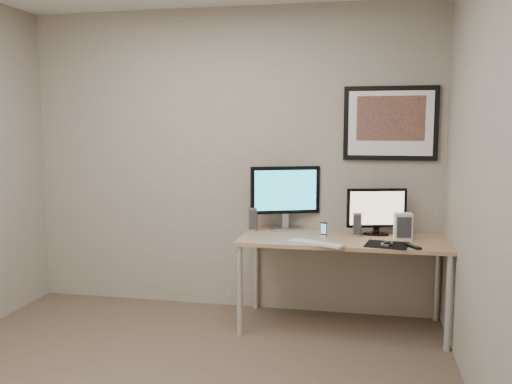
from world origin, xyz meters
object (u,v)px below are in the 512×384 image
framed_art (390,123)px  speaker_left (253,219)px  monitor_tv (376,210)px  phone_dock (324,229)px  monitor_large (285,195)px  keyboard (316,243)px  fan_unit (403,226)px  speaker_right (357,224)px  desk (343,246)px

framed_art → speaker_left: bearing=-170.5°
monitor_tv → phone_dock: monitor_tv is taller
monitor_large → keyboard: size_ratio=1.27×
monitor_tv → framed_art: bearing=47.2°
framed_art → fan_unit: bearing=-71.3°
monitor_large → speaker_left: 0.34m
fan_unit → monitor_large: bearing=160.6°
speaker_left → speaker_right: (0.86, -0.05, -0.00)m
monitor_large → framed_art: bearing=-15.2°
framed_art → monitor_tv: framed_art is taller
desk → speaker_right: size_ratio=8.59×
monitor_large → speaker_left: size_ratio=2.89×
monitor_tv → keyboard: size_ratio=1.07×
monitor_tv → fan_unit: bearing=-47.7°
monitor_large → keyboard: bearing=-80.4°
speaker_left → speaker_right: size_ratio=1.04×
keyboard → fan_unit: 0.71m
desk → speaker_left: 0.78m
desk → phone_dock: bearing=178.0°
monitor_large → monitor_tv: (0.75, -0.09, -0.09)m
desk → phone_dock: size_ratio=13.91×
monitor_large → fan_unit: monitor_large is taller
framed_art → phone_dock: bearing=-147.0°
speaker_left → fan_unit: fan_unit is taller
framed_art → phone_dock: (-0.50, -0.33, -0.83)m
speaker_right → fan_unit: 0.36m
framed_art → monitor_tv: 0.72m
phone_dock → fan_unit: (0.61, 0.02, 0.04)m
monitor_large → monitor_tv: bearing=-27.9°
framed_art → keyboard: framed_art is taller
speaker_right → fan_unit: bearing=-15.2°
monitor_tv → keyboard: monitor_tv is taller
framed_art → monitor_large: 1.04m
monitor_large → keyboard: (0.31, -0.52, -0.29)m
phone_dock → monitor_large: bearing=160.1°
desk → keyboard: (-0.18, -0.28, 0.07)m
monitor_large → speaker_right: 0.65m
fan_unit → speaker_right: bearing=161.1°
framed_art → monitor_large: bearing=-174.0°
desk → monitor_tv: bearing=31.4°
monitor_tv → monitor_large: bearing=158.9°
monitor_large → phone_dock: size_ratio=4.87×
fan_unit → desk: bearing=176.6°
monitor_large → keyboard: monitor_large is taller
framed_art → monitor_large: framed_art is taller
monitor_large → speaker_right: bearing=-34.5°
desk → speaker_right: 0.22m
speaker_left → fan_unit: size_ratio=0.95×
monitor_large → phone_dock: bearing=-55.8°
framed_art → monitor_tv: (-0.10, -0.18, -0.69)m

